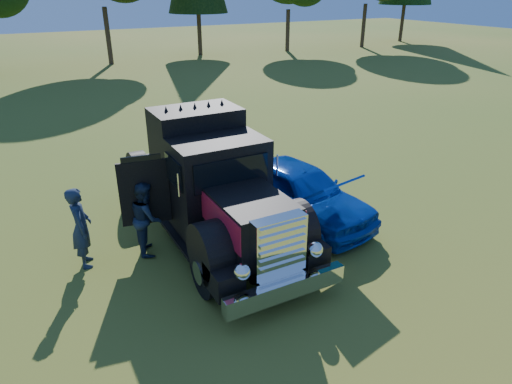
% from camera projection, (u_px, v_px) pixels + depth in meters
% --- Properties ---
extents(ground, '(120.00, 120.00, 0.00)m').
position_uv_depth(ground, '(232.00, 281.00, 9.56)').
color(ground, '#395C1B').
rests_on(ground, ground).
extents(diamond_t_truck, '(3.37, 7.16, 3.00)m').
position_uv_depth(diamond_t_truck, '(212.00, 188.00, 10.75)').
color(diamond_t_truck, black).
rests_on(diamond_t_truck, ground).
extents(hotrod_coupe, '(2.63, 4.74, 1.89)m').
position_uv_depth(hotrod_coupe, '(298.00, 192.00, 11.81)').
color(hotrod_coupe, '#0718A0').
rests_on(hotrod_coupe, ground).
extents(spectator_near, '(0.52, 0.72, 1.84)m').
position_uv_depth(spectator_near, '(81.00, 227.00, 9.76)').
color(spectator_near, '#1A293D').
rests_on(spectator_near, ground).
extents(spectator_far, '(0.81, 0.95, 1.72)m').
position_uv_depth(spectator_far, '(147.00, 218.00, 10.30)').
color(spectator_far, navy).
rests_on(spectator_far, ground).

